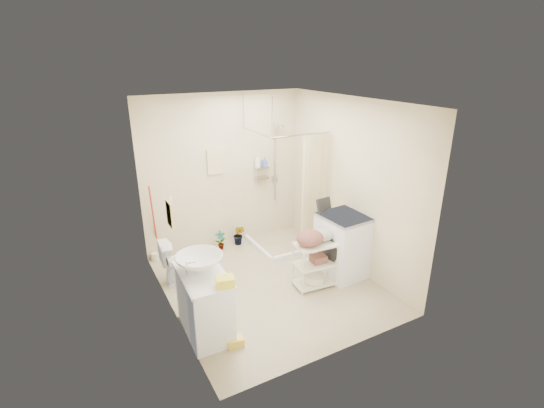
{
  "coord_description": "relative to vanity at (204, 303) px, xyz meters",
  "views": [
    {
      "loc": [
        -2.34,
        -4.38,
        3.13
      ],
      "look_at": [
        0.18,
        0.25,
        1.14
      ],
      "focal_mm": 26.0,
      "sensor_mm": 36.0,
      "label": 1
    }
  ],
  "objects": [
    {
      "name": "laundry_rack",
      "position": [
        1.72,
        0.21,
        0.01
      ],
      "size": [
        0.61,
        0.39,
        0.81
      ],
      "primitive_type": null,
      "rotation": [
        0.0,
        0.0,
        -0.08
      ],
      "color": "beige",
      "rests_on": "ground"
    },
    {
      "name": "wall_front",
      "position": [
        1.16,
        -1.06,
        0.9
      ],
      "size": [
        2.8,
        0.04,
        2.6
      ],
      "primitive_type": "cube",
      "color": "beige",
      "rests_on": "ground"
    },
    {
      "name": "vanity",
      "position": [
        0.0,
        0.0,
        0.0
      ],
      "size": [
        0.54,
        0.92,
        0.79
      ],
      "primitive_type": "cube",
      "rotation": [
        0.0,
        0.0,
        -0.04
      ],
      "color": "white",
      "rests_on": "ground"
    },
    {
      "name": "toilet",
      "position": [
        0.12,
        1.24,
        -0.06
      ],
      "size": [
        0.67,
        0.41,
        0.67
      ],
      "primitive_type": "imported",
      "rotation": [
        0.0,
        0.0,
        1.52
      ],
      "color": "silver",
      "rests_on": "ground"
    },
    {
      "name": "ceiling",
      "position": [
        1.16,
        0.54,
        2.2
      ],
      "size": [
        2.8,
        3.2,
        0.04
      ],
      "primitive_type": "cube",
      "color": "silver",
      "rests_on": "ground"
    },
    {
      "name": "sink",
      "position": [
        0.01,
        0.1,
        0.49
      ],
      "size": [
        0.7,
        0.7,
        0.19
      ],
      "primitive_type": "imported",
      "rotation": [
        0.0,
        0.0,
        -0.3
      ],
      "color": "silver",
      "rests_on": "vanity"
    },
    {
      "name": "ironing_board",
      "position": [
        2.14,
        0.48,
        0.2
      ],
      "size": [
        0.35,
        0.22,
        1.19
      ],
      "primitive_type": null,
      "rotation": [
        0.0,
        0.0,
        0.39
      ],
      "color": "black",
      "rests_on": "ground"
    },
    {
      "name": "hanging_towel",
      "position": [
        1.01,
        2.12,
        1.1
      ],
      "size": [
        0.28,
        0.03,
        0.42
      ],
      "primitive_type": "cube",
      "color": "beige",
      "rests_on": "wall_back"
    },
    {
      "name": "shower",
      "position": [
        2.01,
        1.59,
        0.65
      ],
      "size": [
        1.1,
        1.1,
        2.1
      ],
      "primitive_type": null,
      "color": "white",
      "rests_on": "ground"
    },
    {
      "name": "counter_basket",
      "position": [
        0.13,
        -0.37,
        0.45
      ],
      "size": [
        0.22,
        0.19,
        0.11
      ],
      "primitive_type": "cube",
      "rotation": [
        0.0,
        0.0,
        -0.22
      ],
      "color": "yellow",
      "rests_on": "vanity"
    },
    {
      "name": "washing_machine",
      "position": [
        2.3,
        0.3,
        0.08
      ],
      "size": [
        0.69,
        0.72,
        0.96
      ],
      "primitive_type": "cube",
      "rotation": [
        0.0,
        0.0,
        0.07
      ],
      "color": "silver",
      "rests_on": "ground"
    },
    {
      "name": "wall_right",
      "position": [
        2.56,
        0.54,
        0.9
      ],
      "size": [
        0.04,
        3.2,
        2.6
      ],
      "primitive_type": "cube",
      "color": "beige",
      "rests_on": "ground"
    },
    {
      "name": "shampoo_bottle_b",
      "position": [
        1.89,
        2.06,
        1.0
      ],
      "size": [
        0.09,
        0.09,
        0.16
      ],
      "primitive_type": "imported",
      "rotation": [
        0.0,
        0.0,
        0.18
      ],
      "color": "#4564B5",
      "rests_on": "shower"
    },
    {
      "name": "potted_plant_a",
      "position": [
        0.95,
        1.92,
        -0.23
      ],
      "size": [
        0.18,
        0.13,
        0.34
      ],
      "primitive_type": "imported",
      "rotation": [
        0.0,
        0.0,
        -0.04
      ],
      "color": "brown",
      "rests_on": "ground"
    },
    {
      "name": "towel_ring",
      "position": [
        -0.22,
        0.34,
        1.07
      ],
      "size": [
        0.04,
        0.22,
        0.34
      ],
      "primitive_type": null,
      "color": "beige",
      "rests_on": "wall_left"
    },
    {
      "name": "potted_plant_b",
      "position": [
        1.31,
        1.94,
        -0.21
      ],
      "size": [
        0.26,
        0.26,
        0.37
      ],
      "primitive_type": "imported",
      "rotation": [
        0.0,
        0.0,
        -0.84
      ],
      "color": "brown",
      "rests_on": "ground"
    },
    {
      "name": "wall_left",
      "position": [
        -0.24,
        0.54,
        0.9
      ],
      "size": [
        0.04,
        3.2,
        2.6
      ],
      "primitive_type": "cube",
      "color": "beige",
      "rests_on": "ground"
    },
    {
      "name": "mop",
      "position": [
        -0.13,
        2.08,
        0.25
      ],
      "size": [
        0.15,
        0.15,
        1.3
      ],
      "primitive_type": null,
      "rotation": [
        0.0,
        0.0,
        0.29
      ],
      "color": "#AC291A",
      "rests_on": "ground"
    },
    {
      "name": "wall_back",
      "position": [
        1.16,
        2.14,
        0.9
      ],
      "size": [
        2.8,
        0.04,
        2.6
      ],
      "primitive_type": "cube",
      "color": "beige",
      "rests_on": "ground"
    },
    {
      "name": "tp_holder",
      "position": [
        -0.2,
        0.59,
        0.32
      ],
      "size": [
        0.08,
        0.12,
        0.14
      ],
      "primitive_type": null,
      "color": "white",
      "rests_on": "wall_left"
    },
    {
      "name": "shampoo_bottle_a",
      "position": [
        1.74,
        2.05,
        1.04
      ],
      "size": [
        0.1,
        0.1,
        0.24
      ],
      "primitive_type": "imported",
      "rotation": [
        0.0,
        0.0,
        0.14
      ],
      "color": "silver",
      "rests_on": "shower"
    },
    {
      "name": "floor_basket",
      "position": [
        0.21,
        -0.41,
        -0.32
      ],
      "size": [
        0.29,
        0.24,
        0.14
      ],
      "primitive_type": "cube",
      "rotation": [
        0.0,
        0.0,
        -0.15
      ],
      "color": "yellow",
      "rests_on": "ground"
    },
    {
      "name": "floor",
      "position": [
        1.16,
        0.54,
        -0.4
      ],
      "size": [
        3.2,
        3.2,
        0.0
      ],
      "primitive_type": "plane",
      "color": "tan",
      "rests_on": "ground"
    }
  ]
}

